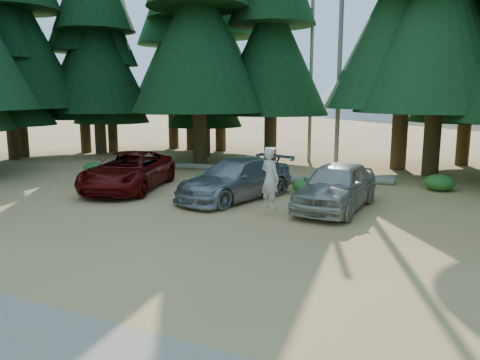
{
  "coord_description": "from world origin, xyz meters",
  "views": [
    {
      "loc": [
        7.07,
        -10.37,
        3.74
      ],
      "look_at": [
        1.02,
        2.1,
        1.25
      ],
      "focal_mm": 35.0,
      "sensor_mm": 36.0,
      "label": 1
    }
  ],
  "objects_px": {
    "log_mid": "(351,179)",
    "silver_minivan_center": "(236,179)",
    "silver_minivan_right": "(336,186)",
    "log_right": "(332,180)",
    "log_left": "(210,167)",
    "frisbee_player": "(270,178)",
    "red_pickup": "(128,171)"
  },
  "relations": [
    {
      "from": "red_pickup",
      "to": "frisbee_player",
      "type": "xyz_separation_m",
      "value": [
        6.7,
        -1.27,
        0.41
      ]
    },
    {
      "from": "silver_minivan_center",
      "to": "silver_minivan_right",
      "type": "relative_size",
      "value": 1.08
    },
    {
      "from": "log_mid",
      "to": "log_right",
      "type": "height_order",
      "value": "log_right"
    },
    {
      "from": "frisbee_player",
      "to": "red_pickup",
      "type": "bearing_deg",
      "value": 13.49
    },
    {
      "from": "log_right",
      "to": "frisbee_player",
      "type": "bearing_deg",
      "value": -122.58
    },
    {
      "from": "log_left",
      "to": "log_right",
      "type": "xyz_separation_m",
      "value": [
        6.68,
        -1.06,
        0.03
      ]
    },
    {
      "from": "frisbee_player",
      "to": "log_left",
      "type": "xyz_separation_m",
      "value": [
        -6.27,
        7.18,
        -1.02
      ]
    },
    {
      "from": "log_left",
      "to": "silver_minivan_center",
      "type": "bearing_deg",
      "value": -62.66
    },
    {
      "from": "log_left",
      "to": "log_mid",
      "type": "height_order",
      "value": "log_mid"
    },
    {
      "from": "log_left",
      "to": "log_mid",
      "type": "relative_size",
      "value": 1.12
    },
    {
      "from": "silver_minivan_right",
      "to": "log_left",
      "type": "xyz_separation_m",
      "value": [
        -8.0,
        5.56,
        -0.65
      ]
    },
    {
      "from": "red_pickup",
      "to": "silver_minivan_center",
      "type": "relative_size",
      "value": 1.08
    },
    {
      "from": "silver_minivan_right",
      "to": "log_mid",
      "type": "xyz_separation_m",
      "value": [
        -0.64,
        5.19,
        -0.65
      ]
    },
    {
      "from": "red_pickup",
      "to": "silver_minivan_right",
      "type": "distance_m",
      "value": 8.44
    },
    {
      "from": "red_pickup",
      "to": "silver_minivan_right",
      "type": "height_order",
      "value": "silver_minivan_right"
    },
    {
      "from": "log_mid",
      "to": "silver_minivan_center",
      "type": "bearing_deg",
      "value": -123.83
    },
    {
      "from": "silver_minivan_center",
      "to": "frisbee_player",
      "type": "xyz_separation_m",
      "value": [
        2.01,
        -1.6,
        0.44
      ]
    },
    {
      "from": "log_right",
      "to": "silver_minivan_center",
      "type": "bearing_deg",
      "value": -146.92
    },
    {
      "from": "silver_minivan_right",
      "to": "log_mid",
      "type": "distance_m",
      "value": 5.27
    },
    {
      "from": "log_left",
      "to": "log_right",
      "type": "height_order",
      "value": "log_right"
    },
    {
      "from": "frisbee_player",
      "to": "log_mid",
      "type": "distance_m",
      "value": 6.97
    },
    {
      "from": "silver_minivan_right",
      "to": "log_right",
      "type": "xyz_separation_m",
      "value": [
        -1.31,
        4.5,
        -0.62
      ]
    },
    {
      "from": "silver_minivan_center",
      "to": "frisbee_player",
      "type": "height_order",
      "value": "frisbee_player"
    },
    {
      "from": "frisbee_player",
      "to": "log_right",
      "type": "distance_m",
      "value": 6.22
    },
    {
      "from": "frisbee_player",
      "to": "log_left",
      "type": "relative_size",
      "value": 0.48
    },
    {
      "from": "log_mid",
      "to": "frisbee_player",
      "type": "bearing_deg",
      "value": -102.13
    },
    {
      "from": "silver_minivan_center",
      "to": "log_right",
      "type": "bearing_deg",
      "value": 77.46
    },
    {
      "from": "red_pickup",
      "to": "log_mid",
      "type": "bearing_deg",
      "value": 18.64
    },
    {
      "from": "silver_minivan_center",
      "to": "log_right",
      "type": "xyz_separation_m",
      "value": [
        2.43,
        4.53,
        -0.56
      ]
    },
    {
      "from": "frisbee_player",
      "to": "log_mid",
      "type": "xyz_separation_m",
      "value": [
        1.09,
        6.81,
        -1.02
      ]
    },
    {
      "from": "silver_minivan_center",
      "to": "silver_minivan_right",
      "type": "height_order",
      "value": "silver_minivan_right"
    },
    {
      "from": "silver_minivan_right",
      "to": "log_left",
      "type": "bearing_deg",
      "value": 147.84
    }
  ]
}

